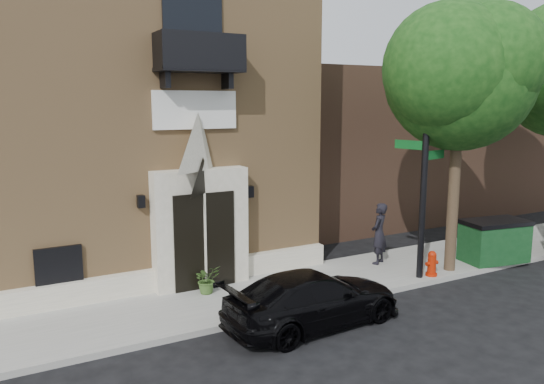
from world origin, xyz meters
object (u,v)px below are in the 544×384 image
at_px(black_sedan, 313,299).
at_px(street_sign, 425,159).
at_px(pedestrian_near, 379,233).
at_px(fire_hydrant, 432,263).
at_px(dumpster, 494,240).

height_order(black_sedan, street_sign, street_sign).
distance_m(street_sign, pedestrian_near, 2.92).
bearing_deg(fire_hydrant, pedestrian_near, 108.99).
relative_size(fire_hydrant, dumpster, 0.34).
relative_size(dumpster, pedestrian_near, 1.14).
bearing_deg(pedestrian_near, fire_hydrant, 77.56).
bearing_deg(pedestrian_near, black_sedan, 1.19).
bearing_deg(dumpster, street_sign, -169.80).
height_order(black_sedan, fire_hydrant, black_sedan).
xyz_separation_m(street_sign, fire_hydrant, (0.39, -0.08, -3.03)).
xyz_separation_m(dumpster, pedestrian_near, (-3.35, 1.55, 0.28)).
bearing_deg(dumpster, pedestrian_near, 164.68).
bearing_deg(street_sign, pedestrian_near, 82.14).
relative_size(black_sedan, pedestrian_near, 2.31).
height_order(street_sign, pedestrian_near, street_sign).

